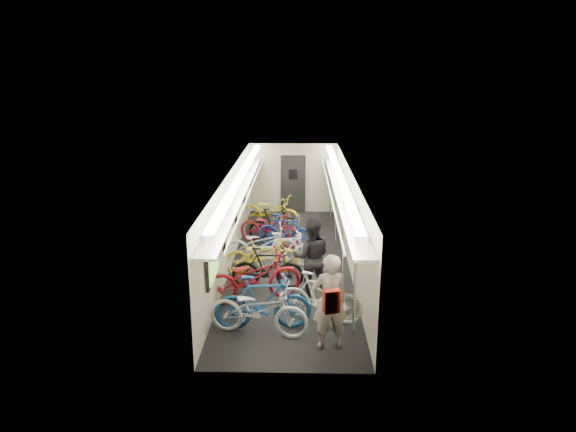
{
  "coord_description": "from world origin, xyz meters",
  "views": [
    {
      "loc": [
        0.23,
        -12.44,
        4.84
      ],
      "look_at": [
        -0.07,
        0.4,
        1.15
      ],
      "focal_mm": 32.0,
      "sensor_mm": 36.0,
      "label": 1
    }
  ],
  "objects_px": {
    "bicycle_0": "(259,310)",
    "passenger_near": "(330,302)",
    "bicycle_1": "(263,302)",
    "passenger_mid": "(311,257)",
    "backpack": "(331,301)"
  },
  "relations": [
    {
      "from": "bicycle_1",
      "to": "backpack",
      "type": "bearing_deg",
      "value": -143.93
    },
    {
      "from": "passenger_near",
      "to": "bicycle_0",
      "type": "bearing_deg",
      "value": -29.08
    },
    {
      "from": "bicycle_0",
      "to": "passenger_near",
      "type": "distance_m",
      "value": 1.42
    },
    {
      "from": "bicycle_1",
      "to": "passenger_mid",
      "type": "distance_m",
      "value": 1.88
    },
    {
      "from": "passenger_near",
      "to": "passenger_mid",
      "type": "distance_m",
      "value": 2.24
    },
    {
      "from": "backpack",
      "to": "passenger_mid",
      "type": "bearing_deg",
      "value": 77.32
    },
    {
      "from": "bicycle_0",
      "to": "bicycle_1",
      "type": "relative_size",
      "value": 1.04
    },
    {
      "from": "bicycle_1",
      "to": "passenger_near",
      "type": "bearing_deg",
      "value": -121.32
    },
    {
      "from": "bicycle_0",
      "to": "passenger_near",
      "type": "bearing_deg",
      "value": -96.4
    },
    {
      "from": "bicycle_0",
      "to": "backpack",
      "type": "xyz_separation_m",
      "value": [
        1.27,
        -1.23,
        0.77
      ]
    },
    {
      "from": "bicycle_0",
      "to": "backpack",
      "type": "bearing_deg",
      "value": -122.05
    },
    {
      "from": "bicycle_0",
      "to": "bicycle_1",
      "type": "height_order",
      "value": "bicycle_1"
    },
    {
      "from": "passenger_near",
      "to": "backpack",
      "type": "xyz_separation_m",
      "value": [
        -0.02,
        -0.8,
        0.39
      ]
    },
    {
      "from": "bicycle_0",
      "to": "backpack",
      "type": "relative_size",
      "value": 5.08
    },
    {
      "from": "passenger_mid",
      "to": "backpack",
      "type": "xyz_separation_m",
      "value": [
        0.25,
        -3.02,
        0.39
      ]
    }
  ]
}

